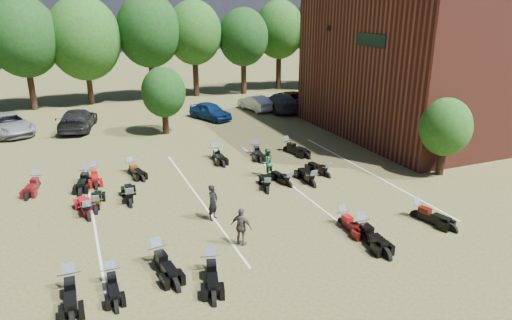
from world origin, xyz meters
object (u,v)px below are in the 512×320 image
person_green (267,163)px  person_grey (242,227)px  motorcycle_0 (112,284)px  motorcycle_14 (38,186)px  person_black (213,202)px  motorcycle_3 (211,272)px  car_4 (210,111)px  motorcycle_7 (88,219)px

person_green → person_grey: size_ratio=1.02×
person_green → person_grey: bearing=35.5°
person_green → motorcycle_0: bearing=16.1°
motorcycle_0 → motorcycle_14: (-2.71, 10.70, 0.00)m
person_grey → motorcycle_14: 12.60m
person_green → person_grey: (-4.01, -6.63, -0.01)m
person_black → motorcycle_3: person_black is taller
person_black → person_grey: size_ratio=1.02×
motorcycle_3 → car_4: bearing=87.2°
motorcycle_14 → person_green: bearing=-1.6°
motorcycle_0 → motorcycle_7: bearing=95.3°
motorcycle_0 → motorcycle_3: motorcycle_3 is taller
person_grey → motorcycle_0: bearing=60.5°
person_green → motorcycle_14: person_green is taller
car_4 → motorcycle_0: car_4 is taller
car_4 → person_green: bearing=-116.1°
person_grey → motorcycle_14: size_ratio=0.70×
motorcycle_7 → motorcycle_14: (-2.25, 5.09, 0.00)m
motorcycle_0 → car_4: bearing=65.5°
person_grey → car_4: bearing=-52.4°
person_grey → motorcycle_3: size_ratio=0.67×
person_green → person_grey: 7.75m
motorcycle_7 → motorcycle_14: bearing=-73.2°
car_4 → person_black: size_ratio=2.56×
motorcycle_14 → motorcycle_0: bearing=-62.0°
person_green → motorcycle_3: person_green is taller
motorcycle_7 → motorcycle_14: 5.56m
person_black → motorcycle_0: (-4.71, -3.46, -0.81)m
car_4 → person_green: person_green is taller
person_green → motorcycle_7: bearing=-12.4°
motorcycle_14 → person_black: bearing=-30.5°
person_black → motorcycle_3: size_ratio=0.68×
person_black → motorcycle_0: size_ratio=0.78×
motorcycle_0 → motorcycle_7: motorcycle_7 is taller
person_black → motorcycle_7: 5.66m
person_black → motorcycle_3: 4.36m
car_4 → motorcycle_14: car_4 is taller
motorcycle_7 → person_grey: bearing=132.1°
person_grey → motorcycle_14: bearing=-0.5°
person_green → motorcycle_14: bearing=-38.7°
car_4 → person_grey: size_ratio=2.61×
person_grey → motorcycle_0: (-5.07, -0.83, -0.80)m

